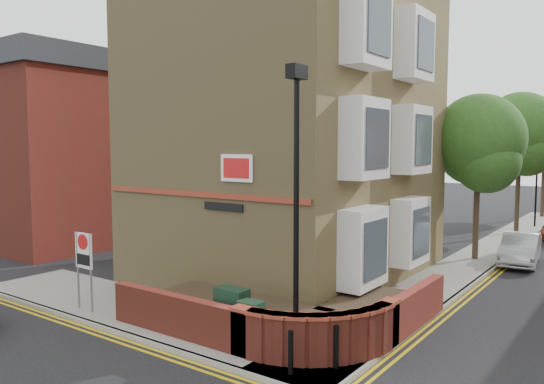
% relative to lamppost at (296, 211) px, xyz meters
% --- Properties ---
extents(ground, '(120.00, 120.00, 0.00)m').
position_rel_lamppost_xyz_m(ground, '(-1.60, -1.20, -3.34)').
color(ground, black).
rests_on(ground, ground).
extents(pavement_corner, '(13.00, 3.00, 0.12)m').
position_rel_lamppost_xyz_m(pavement_corner, '(-5.10, 0.30, -3.28)').
color(pavement_corner, gray).
rests_on(pavement_corner, ground).
extents(pavement_main, '(2.00, 32.00, 0.12)m').
position_rel_lamppost_xyz_m(pavement_main, '(0.40, 14.80, -3.28)').
color(pavement_main, gray).
rests_on(pavement_main, ground).
extents(kerb_side, '(13.00, 0.15, 0.12)m').
position_rel_lamppost_xyz_m(kerb_side, '(-5.10, -1.20, -3.28)').
color(kerb_side, gray).
rests_on(kerb_side, ground).
extents(kerb_main_near, '(0.15, 32.00, 0.12)m').
position_rel_lamppost_xyz_m(kerb_main_near, '(1.40, 14.80, -3.28)').
color(kerb_main_near, gray).
rests_on(kerb_main_near, ground).
extents(yellow_lines_side, '(13.00, 0.28, 0.01)m').
position_rel_lamppost_xyz_m(yellow_lines_side, '(-5.10, -1.45, -3.34)').
color(yellow_lines_side, gold).
rests_on(yellow_lines_side, ground).
extents(yellow_lines_main, '(0.28, 32.00, 0.01)m').
position_rel_lamppost_xyz_m(yellow_lines_main, '(1.65, 14.80, -3.34)').
color(yellow_lines_main, gold).
rests_on(yellow_lines_main, ground).
extents(corner_building, '(8.95, 10.40, 13.60)m').
position_rel_lamppost_xyz_m(corner_building, '(-4.44, 6.80, 2.88)').
color(corner_building, '#917C4D').
rests_on(corner_building, ground).
extents(garden_wall, '(6.80, 6.00, 1.20)m').
position_rel_lamppost_xyz_m(garden_wall, '(-1.60, 1.30, -3.34)').
color(garden_wall, maroon).
rests_on(garden_wall, ground).
extents(lamppost, '(0.25, 0.50, 6.30)m').
position_rel_lamppost_xyz_m(lamppost, '(0.00, 0.00, 0.00)').
color(lamppost, black).
rests_on(lamppost, pavement_corner).
extents(utility_cabinet_large, '(0.80, 0.45, 1.20)m').
position_rel_lamppost_xyz_m(utility_cabinet_large, '(-1.90, 0.10, -2.62)').
color(utility_cabinet_large, '#16321E').
rests_on(utility_cabinet_large, pavement_corner).
extents(utility_cabinet_small, '(0.55, 0.40, 1.10)m').
position_rel_lamppost_xyz_m(utility_cabinet_small, '(-1.10, -0.20, -2.67)').
color(utility_cabinet_small, '#16321E').
rests_on(utility_cabinet_small, pavement_corner).
extents(bollard_near, '(0.11, 0.11, 0.90)m').
position_rel_lamppost_xyz_m(bollard_near, '(0.40, -0.80, -2.77)').
color(bollard_near, black).
rests_on(bollard_near, pavement_corner).
extents(bollard_far, '(0.11, 0.11, 0.90)m').
position_rel_lamppost_xyz_m(bollard_far, '(1.00, -0.00, -2.77)').
color(bollard_far, black).
rests_on(bollard_far, pavement_corner).
extents(zone_sign, '(0.72, 0.07, 2.20)m').
position_rel_lamppost_xyz_m(zone_sign, '(-6.60, -0.70, -1.70)').
color(zone_sign, slate).
rests_on(zone_sign, pavement_corner).
extents(side_building, '(6.40, 10.40, 9.00)m').
position_rel_lamppost_xyz_m(side_building, '(-16.60, 6.80, 1.20)').
color(side_building, maroon).
rests_on(side_building, ground).
extents(tree_near, '(3.64, 3.65, 6.70)m').
position_rel_lamppost_xyz_m(tree_near, '(0.40, 12.85, 1.36)').
color(tree_near, '#382B1E').
rests_on(tree_near, pavement_main).
extents(tree_mid, '(4.03, 4.03, 7.42)m').
position_rel_lamppost_xyz_m(tree_mid, '(0.40, 20.85, 1.85)').
color(tree_mid, '#382B1E').
rests_on(tree_mid, pavement_main).
extents(traffic_light_assembly, '(0.20, 0.16, 4.20)m').
position_rel_lamppost_xyz_m(traffic_light_assembly, '(0.80, 23.80, -0.56)').
color(traffic_light_assembly, black).
rests_on(traffic_light_assembly, pavement_main).
extents(silver_car_near, '(1.65, 3.84, 1.23)m').
position_rel_lamppost_xyz_m(silver_car_near, '(2.00, 13.35, -2.73)').
color(silver_car_near, '#B4B7BD').
rests_on(silver_car_near, ground).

